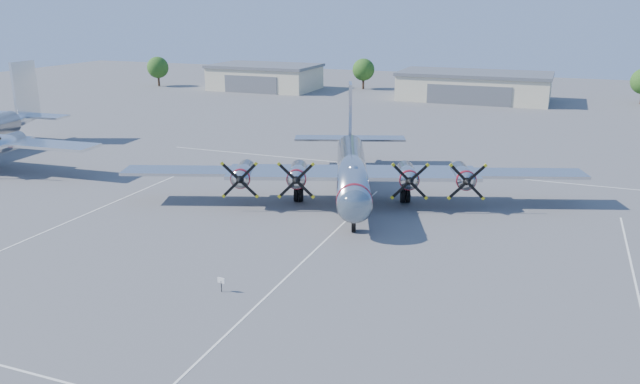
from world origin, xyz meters
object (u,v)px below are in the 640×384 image
(hangar_west, at_px, (265,77))
(hangar_center, at_px, (474,86))
(tree_west, at_px, (363,70))
(info_placard, at_px, (221,282))
(main_bomber_b29, at_px, (351,196))
(tree_far_west, at_px, (158,67))

(hangar_west, distance_m, hangar_center, 45.00)
(hangar_center, xyz_separation_m, tree_west, (-25.00, 8.04, 1.51))
(hangar_center, distance_m, info_placard, 92.42)
(tree_west, xyz_separation_m, info_placard, (22.01, -100.38, -3.52))
(hangar_west, height_order, hangar_center, same)
(tree_west, bearing_deg, info_placard, -77.63)
(hangar_west, relative_size, main_bomber_b29, 0.53)
(hangar_west, distance_m, tree_far_west, 25.36)
(hangar_center, xyz_separation_m, tree_far_west, (-70.00, -3.96, 1.51))
(main_bomber_b29, distance_m, info_placard, 23.09)
(hangar_west, height_order, main_bomber_b29, hangar_west)
(hangar_west, xyz_separation_m, info_placard, (42.01, -92.35, -2.01))
(info_placard, bearing_deg, hangar_center, 92.48)
(hangar_west, relative_size, info_placard, 22.68)
(hangar_center, distance_m, tree_far_west, 70.13)
(hangar_west, height_order, tree_west, tree_west)
(tree_far_west, bearing_deg, info_placard, -52.83)
(hangar_center, bearing_deg, info_placard, -91.85)
(tree_far_west, height_order, main_bomber_b29, tree_far_west)
(tree_west, height_order, main_bomber_b29, tree_west)
(tree_far_west, relative_size, tree_west, 1.00)
(hangar_center, xyz_separation_m, main_bomber_b29, (-1.89, -69.29, -2.71))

